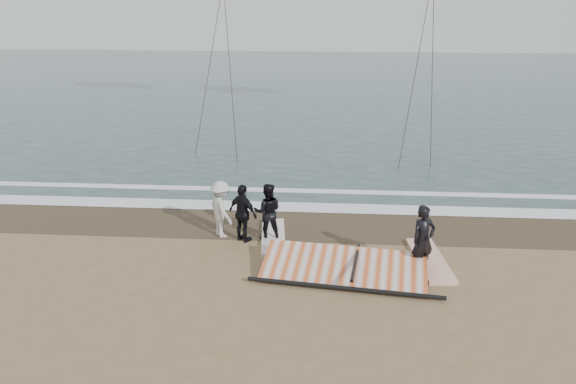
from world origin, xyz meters
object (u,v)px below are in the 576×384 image
at_px(board_cream, 273,237).
at_px(sail_rig, 341,268).
at_px(board_white, 430,260).
at_px(man_main, 423,240).

xyz_separation_m(board_cream, sail_rig, (1.98, -2.15, 0.14)).
bearing_deg(sail_rig, board_white, 20.16).
bearing_deg(sail_rig, man_main, 8.04).
xyz_separation_m(board_white, board_cream, (-4.43, 1.25, 0.00)).
distance_m(board_cream, sail_rig, 2.93).
bearing_deg(man_main, board_white, 32.25).
relative_size(man_main, board_white, 0.70).
bearing_deg(board_white, man_main, -125.75).
relative_size(man_main, board_cream, 0.72).
height_order(board_white, sail_rig, sail_rig).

